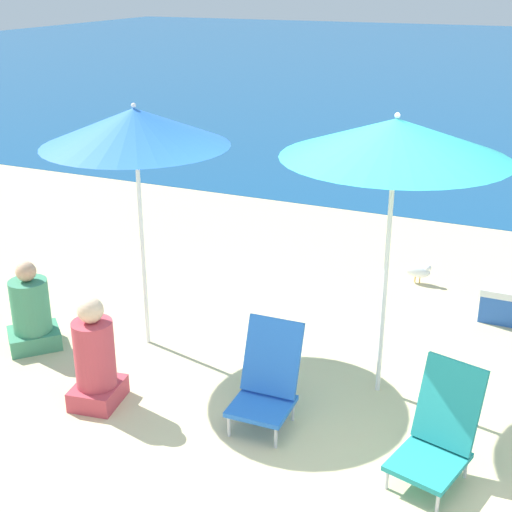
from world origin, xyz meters
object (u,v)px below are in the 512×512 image
Objects in this scene: person_seated_near at (95,361)px; seagull at (419,271)px; beach_umbrella_blue at (135,127)px; beach_chair_blue at (268,378)px; beach_chair_teal at (439,431)px; person_seated_far at (31,314)px; cooler_box at (506,304)px; beach_umbrella_teal at (396,139)px.

seagull is at bearing 52.64° from person_seated_near.
beach_chair_blue is at bearing -24.64° from beach_umbrella_blue.
beach_chair_teal is 0.86× the size of person_seated_near.
person_seated_far is (-2.35, 0.19, -0.03)m from beach_chair_blue.
seagull is (-0.95, 0.55, -0.03)m from cooler_box.
beach_umbrella_teal reaches higher than cooler_box.
beach_chair_teal is 2.56m from cooler_box.
beach_umbrella_blue reaches higher than person_seated_near.
beach_umbrella_teal is 1.95m from beach_chair_blue.
beach_chair_teal is at bearing -75.94° from seagull.
beach_chair_teal is at bearing -6.49° from beach_chair_blue.
beach_chair_teal is at bearing -53.81° from beach_umbrella_teal.
beach_umbrella_teal is 2.72× the size of person_seated_far.
person_seated_near is (-1.94, -1.06, -1.67)m from beach_umbrella_teal.
beach_chair_teal is 1.27m from beach_chair_blue.
person_seated_far is 1.74× the size of cooler_box.
cooler_box is at bearing 73.93° from person_seated_far.
beach_umbrella_teal is at bearing -86.04° from seagull.
beach_umbrella_blue is 1.88m from person_seated_near.
beach_chair_teal is (2.73, -0.78, -1.63)m from beach_umbrella_blue.
seagull is at bearing 93.96° from beach_umbrella_teal.
beach_umbrella_teal reaches higher than person_seated_near.
beach_umbrella_blue is at bearing 90.65° from person_seated_near.
beach_umbrella_blue is 2.27m from beach_chair_blue.
beach_umbrella_teal reaches higher than beach_chair_blue.
seagull is at bearing 149.86° from cooler_box.
beach_chair_blue is 1.33m from person_seated_near.
person_seated_near is at bearing 17.36° from person_seated_far.
beach_chair_blue is 2.36m from person_seated_far.
beach_umbrella_blue reaches higher than seagull.
beach_umbrella_blue is at bearing -148.62° from cooler_box.
beach_umbrella_blue is 3.54m from seagull.
cooler_box is (3.79, 2.25, -0.15)m from person_seated_far.
beach_chair_teal is 1.01× the size of beach_chair_blue.
beach_chair_teal is (0.62, -0.85, -1.71)m from beach_umbrella_teal.
beach_umbrella_blue is 2.12m from beach_umbrella_teal.
beach_umbrella_blue is 2.82× the size of beach_chair_blue.
cooler_box is (0.17, 2.55, -0.16)m from beach_chair_teal.
person_seated_near is at bearing -151.36° from beach_umbrella_teal.
person_seated_near reaches higher than person_seated_far.
beach_chair_blue is (1.46, -0.67, -1.60)m from beach_umbrella_blue.
beach_chair_blue reaches higher than seagull.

